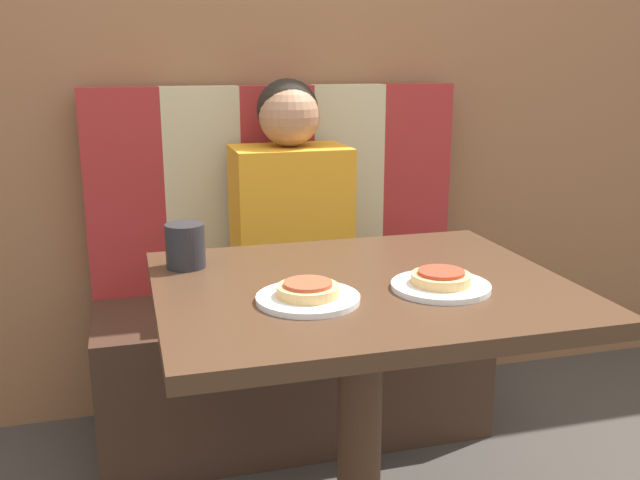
{
  "coord_description": "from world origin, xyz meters",
  "views": [
    {
      "loc": [
        -0.47,
        -1.37,
        1.18
      ],
      "look_at": [
        0.0,
        0.33,
        0.72
      ],
      "focal_mm": 40.0,
      "sensor_mm": 36.0,
      "label": 1
    }
  ],
  "objects_px": {
    "plate_right": "(441,286)",
    "pizza_left": "(308,289)",
    "plate_left": "(308,298)",
    "drinking_cup": "(185,246)",
    "pizza_right": "(441,278)",
    "person": "(290,199)"
  },
  "relations": [
    {
      "from": "plate_right",
      "to": "pizza_left",
      "type": "distance_m",
      "value": 0.28
    },
    {
      "from": "plate_left",
      "to": "drinking_cup",
      "type": "bearing_deg",
      "value": 124.84
    },
    {
      "from": "plate_right",
      "to": "drinking_cup",
      "type": "height_order",
      "value": "drinking_cup"
    },
    {
      "from": "plate_right",
      "to": "drinking_cup",
      "type": "distance_m",
      "value": 0.58
    },
    {
      "from": "plate_right",
      "to": "pizza_right",
      "type": "bearing_deg",
      "value": 135.0
    },
    {
      "from": "drinking_cup",
      "to": "plate_right",
      "type": "bearing_deg",
      "value": -31.36
    },
    {
      "from": "person",
      "to": "drinking_cup",
      "type": "bearing_deg",
      "value": -127.45
    },
    {
      "from": "pizza_left",
      "to": "drinking_cup",
      "type": "xyz_separation_m",
      "value": [
        -0.21,
        0.3,
        0.03
      ]
    },
    {
      "from": "plate_right",
      "to": "pizza_right",
      "type": "distance_m",
      "value": 0.02
    },
    {
      "from": "plate_right",
      "to": "pizza_right",
      "type": "xyz_separation_m",
      "value": [
        -0.0,
        0.0,
        0.02
      ]
    },
    {
      "from": "person",
      "to": "plate_right",
      "type": "bearing_deg",
      "value": -79.4
    },
    {
      "from": "pizza_right",
      "to": "person",
      "type": "bearing_deg",
      "value": 100.6
    },
    {
      "from": "pizza_left",
      "to": "plate_right",
      "type": "bearing_deg",
      "value": -0.0
    },
    {
      "from": "plate_left",
      "to": "pizza_left",
      "type": "height_order",
      "value": "pizza_left"
    },
    {
      "from": "person",
      "to": "pizza_left",
      "type": "bearing_deg",
      "value": -100.6
    },
    {
      "from": "drinking_cup",
      "to": "plate_left",
      "type": "bearing_deg",
      "value": -55.16
    },
    {
      "from": "plate_left",
      "to": "drinking_cup",
      "type": "distance_m",
      "value": 0.37
    },
    {
      "from": "person",
      "to": "pizza_left",
      "type": "distance_m",
      "value": 0.77
    },
    {
      "from": "pizza_right",
      "to": "drinking_cup",
      "type": "xyz_separation_m",
      "value": [
        -0.49,
        0.3,
        0.03
      ]
    },
    {
      "from": "plate_right",
      "to": "pizza_left",
      "type": "xyz_separation_m",
      "value": [
        -0.28,
        0.0,
        0.02
      ]
    },
    {
      "from": "pizza_right",
      "to": "drinking_cup",
      "type": "distance_m",
      "value": 0.58
    },
    {
      "from": "plate_left",
      "to": "pizza_right",
      "type": "bearing_deg",
      "value": 0.0
    }
  ]
}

